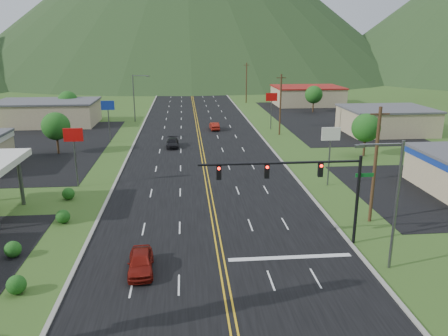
{
  "coord_description": "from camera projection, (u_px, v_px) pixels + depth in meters",
  "views": [
    {
      "loc": [
        -2.38,
        -15.96,
        15.06
      ],
      "look_at": [
        0.95,
        20.27,
        4.5
      ],
      "focal_mm": 35.0,
      "sensor_mm": 36.0,
      "label": 1
    }
  ],
  "objects": [
    {
      "name": "utility_pole_d",
      "position": [
        230.0,
        72.0,
        148.54
      ],
      "size": [
        1.6,
        0.28,
        10.0
      ],
      "color": "#382314",
      "rests_on": "ground"
    },
    {
      "name": "pole_sign_west_b",
      "position": [
        108.0,
        110.0,
        66.77
      ],
      "size": [
        2.0,
        0.18,
        6.4
      ],
      "color": "#59595E",
      "rests_on": "ground"
    },
    {
      "name": "utility_pole_b",
      "position": [
        280.0,
        104.0,
        72.03
      ],
      "size": [
        1.6,
        0.28,
        10.0
      ],
      "color": "#382314",
      "rests_on": "ground"
    },
    {
      "name": "pole_sign_west_a",
      "position": [
        74.0,
        141.0,
        45.73
      ],
      "size": [
        2.0,
        0.18,
        6.4
      ],
      "color": "#59595E",
      "rests_on": "ground"
    },
    {
      "name": "utility_pole_c",
      "position": [
        246.0,
        82.0,
        110.28
      ],
      "size": [
        1.6,
        0.28,
        10.0
      ],
      "color": "#382314",
      "rests_on": "ground"
    },
    {
      "name": "traffic_signal",
      "position": [
        306.0,
        179.0,
        32.14
      ],
      "size": [
        13.1,
        0.43,
        7.0
      ],
      "color": "black",
      "rests_on": "ground"
    },
    {
      "name": "utility_pole_a",
      "position": [
        375.0,
        165.0,
        36.64
      ],
      "size": [
        1.6,
        0.28,
        10.0
      ],
      "color": "#382314",
      "rests_on": "ground"
    },
    {
      "name": "streetlight_west",
      "position": [
        135.0,
        95.0,
        84.15
      ],
      "size": [
        3.28,
        0.25,
        9.0
      ],
      "color": "#59595E",
      "rests_on": "ground"
    },
    {
      "name": "building_west_far",
      "position": [
        47.0,
        113.0,
        81.62
      ],
      "size": [
        18.4,
        11.4,
        4.5
      ],
      "color": "tan",
      "rests_on": "ground"
    },
    {
      "name": "streetlight_east",
      "position": [
        392.0,
        197.0,
        28.77
      ],
      "size": [
        3.28,
        0.25,
        9.0
      ],
      "color": "#59595E",
      "rests_on": "ground"
    },
    {
      "name": "car_red_far",
      "position": [
        214.0,
        126.0,
        77.09
      ],
      "size": [
        1.67,
        4.18,
        1.35
      ],
      "primitive_type": "imported",
      "rotation": [
        0.0,
        0.0,
        3.2
      ],
      "color": "maroon",
      "rests_on": "ground"
    },
    {
      "name": "tree_west_b",
      "position": [
        68.0,
        101.0,
        85.25
      ],
      "size": [
        3.84,
        3.84,
        5.82
      ],
      "color": "#382314",
      "rests_on": "ground"
    },
    {
      "name": "car_dark_mid",
      "position": [
        173.0,
        143.0,
        64.44
      ],
      "size": [
        1.76,
        4.32,
        1.25
      ],
      "primitive_type": "imported",
      "rotation": [
        0.0,
        0.0,
        0.0
      ],
      "color": "black",
      "rests_on": "ground"
    },
    {
      "name": "tree_east_b",
      "position": [
        314.0,
        95.0,
        95.47
      ],
      "size": [
        3.84,
        3.84,
        5.82
      ],
      "color": "#382314",
      "rests_on": "ground"
    },
    {
      "name": "car_red_near",
      "position": [
        141.0,
        263.0,
        29.46
      ],
      "size": [
        1.91,
        4.25,
        1.42
      ],
      "primitive_type": "imported",
      "rotation": [
        0.0,
        0.0,
        0.06
      ],
      "color": "maroon",
      "rests_on": "ground"
    },
    {
      "name": "pole_sign_east_a",
      "position": [
        331.0,
        140.0,
        46.18
      ],
      "size": [
        2.0,
        0.18,
        6.4
      ],
      "color": "#59595E",
      "rests_on": "ground"
    },
    {
      "name": "building_east_far",
      "position": [
        307.0,
        96.0,
        107.57
      ],
      "size": [
        16.4,
        12.4,
        4.5
      ],
      "color": "tan",
      "rests_on": "ground"
    },
    {
      "name": "tree_east_a",
      "position": [
        366.0,
        128.0,
        58.77
      ],
      "size": [
        3.84,
        3.84,
        5.82
      ],
      "color": "#382314",
      "rests_on": "ground"
    },
    {
      "name": "pole_sign_east_b",
      "position": [
        271.0,
        101.0,
        76.79
      ],
      "size": [
        2.0,
        0.18,
        6.4
      ],
      "color": "#59595E",
      "rests_on": "ground"
    },
    {
      "name": "tree_west_a",
      "position": [
        56.0,
        126.0,
        59.87
      ],
      "size": [
        3.84,
        3.84,
        5.82
      ],
      "color": "#382314",
      "rests_on": "ground"
    },
    {
      "name": "building_east_mid",
      "position": [
        386.0,
        120.0,
        74.48
      ],
      "size": [
        14.4,
        11.4,
        4.3
      ],
      "color": "tan",
      "rests_on": "ground"
    }
  ]
}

